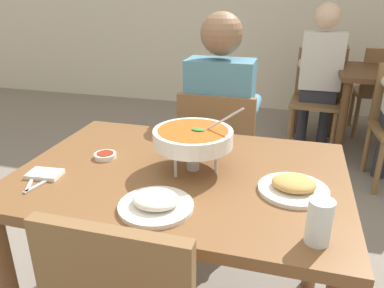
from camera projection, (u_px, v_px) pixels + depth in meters
name	position (u px, v px, depth m)	size (l,w,h in m)	color
dining_table_main	(182.00, 197.00, 1.48)	(1.23, 0.88, 0.77)	brown
chair_diner_main	(218.00, 156.00, 2.18)	(0.44, 0.44, 0.90)	brown
diner_main	(221.00, 116.00, 2.12)	(0.40, 0.45, 1.31)	#2D2D38
curry_bowl	(193.00, 138.00, 1.40)	(0.33, 0.30, 0.26)	silver
rice_plate	(156.00, 203.00, 1.18)	(0.24, 0.24, 0.06)	white
appetizer_plate	(293.00, 186.00, 1.28)	(0.24, 0.24, 0.06)	white
sauce_dish	(105.00, 155.00, 1.54)	(0.09, 0.09, 0.02)	white
napkin_folded	(45.00, 174.00, 1.39)	(0.12, 0.08, 0.02)	white
fork_utensil	(32.00, 180.00, 1.35)	(0.01, 0.17, 0.01)	silver
spoon_utensil	(44.00, 182.00, 1.34)	(0.01, 0.17, 0.01)	silver
drink_glass	(319.00, 224.00, 1.01)	(0.07, 0.07, 0.13)	silver
chair_bg_left	(317.00, 93.00, 3.52)	(0.47, 0.47, 0.90)	brown
chair_bg_right	(381.00, 88.00, 3.70)	(0.44, 0.44, 0.90)	brown
chair_bg_window	(330.00, 84.00, 3.85)	(0.46, 0.46, 0.90)	brown
patron_bg_left	(321.00, 68.00, 3.40)	(0.40, 0.45, 1.31)	#2D2D38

